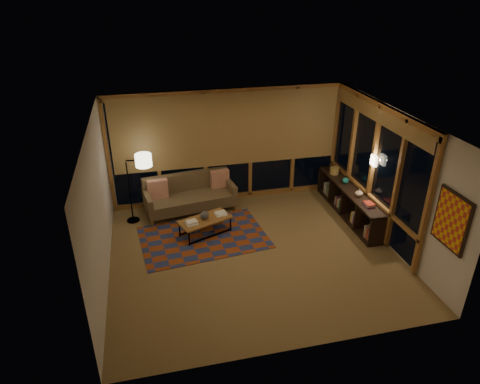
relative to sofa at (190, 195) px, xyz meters
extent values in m
cube|color=#978049|center=(0.99, -1.99, -0.41)|extent=(5.50, 5.00, 0.01)
cube|color=silver|center=(0.99, -1.99, 2.29)|extent=(5.50, 5.00, 0.01)
cube|color=beige|center=(0.99, 0.51, 0.94)|extent=(5.50, 0.01, 2.70)
cube|color=beige|center=(0.99, -4.49, 0.94)|extent=(5.50, 0.01, 2.70)
cube|color=beige|center=(-1.76, -1.99, 0.94)|extent=(0.01, 5.00, 2.70)
cube|color=beige|center=(3.74, -1.99, 0.94)|extent=(0.01, 5.00, 2.70)
cube|color=#8A3914|center=(0.11, -1.20, -0.41)|extent=(2.73, 1.97, 0.01)
sphere|color=black|center=(0.17, -1.07, 0.04)|extent=(0.21, 0.21, 0.18)
cylinder|color=#9D8245|center=(3.46, -0.15, 0.33)|extent=(0.22, 0.22, 0.16)
sphere|color=#1A7778|center=(3.48, -0.71, 0.32)|extent=(0.15, 0.15, 0.14)
imported|color=tan|center=(3.48, -1.37, 0.34)|extent=(0.18, 0.18, 0.18)
camera|label=1|loc=(-0.85, -8.75, 4.45)|focal=32.00mm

